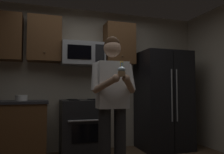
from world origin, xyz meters
TOP-DOWN VIEW (x-y plane):
  - wall_back at (0.00, 1.75)m, footprint 4.40×0.10m
  - oven_range at (-0.15, 1.36)m, footprint 0.76×0.70m
  - microwave at (-0.15, 1.48)m, footprint 0.74×0.41m
  - refrigerator at (1.35, 1.32)m, footprint 0.90×0.75m
  - cabinet_row_upper at (-0.72, 1.53)m, footprint 2.78×0.36m
  - bowl_large_white at (-1.14, 1.40)m, footprint 0.19×0.19m
  - person at (0.01, 0.24)m, footprint 0.60×0.48m
  - cupcake at (0.01, -0.09)m, footprint 0.09×0.09m

SIDE VIEW (x-z plane):
  - oven_range at x=-0.15m, z-range 0.00..0.93m
  - refrigerator at x=1.35m, z-range 0.00..1.80m
  - bowl_large_white at x=-1.14m, z-range 0.92..1.01m
  - person at x=0.01m, z-range 0.11..1.88m
  - cupcake at x=0.01m, z-range 1.21..1.38m
  - wall_back at x=0.00m, z-range 0.00..2.60m
  - microwave at x=-0.15m, z-range 1.52..1.92m
  - cabinet_row_upper at x=-0.72m, z-range 1.57..2.33m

